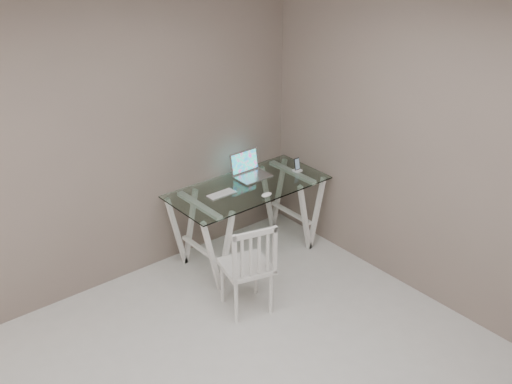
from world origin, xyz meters
The scene contains 7 objects.
room centered at (-0.06, 0.02, 1.72)m, with size 4.50×4.52×2.71m.
desk centered at (1.20, 1.79, 0.38)m, with size 1.50×0.70×0.75m.
chair centered at (0.65, 1.09, 0.47)m, with size 0.48×0.48×0.85m.
laptop centered at (1.36, 1.97, 0.80)m, with size 0.32×0.27×0.23m.
keyboard centered at (0.91, 1.82, 0.75)m, with size 0.28×0.12×0.01m, color silver.
mouse centered at (1.20, 1.53, 0.76)m, with size 0.11×0.06×0.03m, color white.
phone_dock centered at (1.78, 1.76, 0.78)m, with size 0.07×0.07×0.13m.
Camera 1 is at (-2.11, -2.38, 3.33)m, focal length 45.00 mm.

